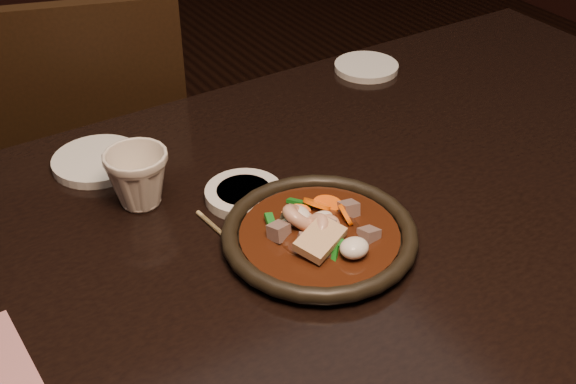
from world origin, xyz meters
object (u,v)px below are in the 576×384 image
table (328,281)px  plate (319,235)px  chair (88,177)px  tea_cup (138,177)px

table → plate: 0.09m
chair → table: bearing=118.5°
table → chair: size_ratio=1.74×
chair → plate: (0.11, -0.68, 0.26)m
plate → tea_cup: tea_cup is taller
table → chair: chair is taller
table → chair: bearing=100.6°
table → plate: bearing=-170.5°
table → chair: (-0.13, 0.68, -0.17)m
table → tea_cup: tea_cup is taller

